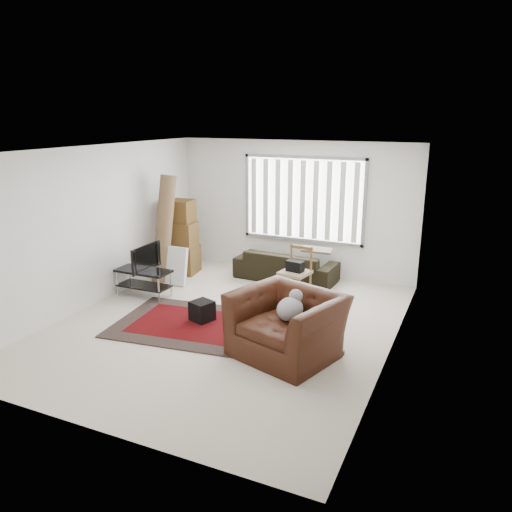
{
  "coord_description": "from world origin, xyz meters",
  "views": [
    {
      "loc": [
        3.4,
        -6.43,
        3.19
      ],
      "look_at": [
        0.32,
        0.41,
        1.05
      ],
      "focal_mm": 35.0,
      "sensor_mm": 36.0,
      "label": 1
    }
  ],
  "objects_px": {
    "sofa": "(286,261)",
    "armchair": "(287,320)",
    "moving_boxes": "(182,240)",
    "side_chair": "(296,270)",
    "tv_stand": "(144,277)"
  },
  "relations": [
    {
      "from": "tv_stand",
      "to": "sofa",
      "type": "xyz_separation_m",
      "value": [
        2.0,
        1.94,
        0.02
      ]
    },
    {
      "from": "moving_boxes",
      "to": "side_chair",
      "type": "relative_size",
      "value": 1.68
    },
    {
      "from": "tv_stand",
      "to": "moving_boxes",
      "type": "height_order",
      "value": "moving_boxes"
    },
    {
      "from": "sofa",
      "to": "tv_stand",
      "type": "bearing_deg",
      "value": 46.77
    },
    {
      "from": "moving_boxes",
      "to": "armchair",
      "type": "xyz_separation_m",
      "value": [
        3.3,
        -2.58,
        -0.2
      ]
    },
    {
      "from": "sofa",
      "to": "armchair",
      "type": "distance_m",
      "value": 3.25
    },
    {
      "from": "tv_stand",
      "to": "side_chair",
      "type": "xyz_separation_m",
      "value": [
        2.5,
        1.12,
        0.14
      ]
    },
    {
      "from": "tv_stand",
      "to": "sofa",
      "type": "height_order",
      "value": "sofa"
    },
    {
      "from": "moving_boxes",
      "to": "tv_stand",
      "type": "bearing_deg",
      "value": -84.9
    },
    {
      "from": "tv_stand",
      "to": "side_chair",
      "type": "height_order",
      "value": "side_chair"
    },
    {
      "from": "armchair",
      "to": "side_chair",
      "type": "bearing_deg",
      "value": 124.53
    },
    {
      "from": "moving_boxes",
      "to": "armchair",
      "type": "distance_m",
      "value": 4.19
    },
    {
      "from": "sofa",
      "to": "armchair",
      "type": "relative_size",
      "value": 1.22
    },
    {
      "from": "sofa",
      "to": "moving_boxes",
      "type": "bearing_deg",
      "value": 14.53
    },
    {
      "from": "tv_stand",
      "to": "armchair",
      "type": "bearing_deg",
      "value": -18.92
    }
  ]
}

